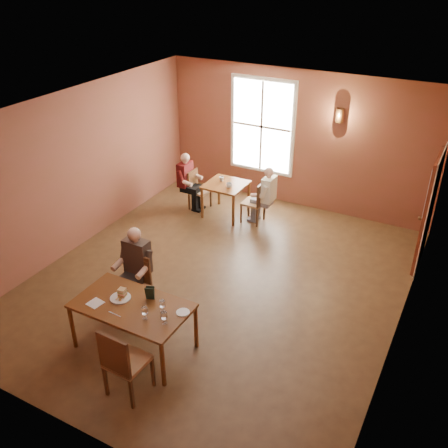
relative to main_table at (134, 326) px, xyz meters
The scene contains 29 objects.
ground 2.06m from the main_table, 82.04° to the left, with size 6.00×7.00×0.01m, color brown.
wall_back 5.62m from the main_table, 87.09° to the left, with size 6.00×0.04×3.00m, color brown.
wall_front 1.89m from the main_table, 79.43° to the right, with size 6.00×0.04×3.00m, color brown.
wall_left 3.56m from the main_table, 143.66° to the left, with size 0.04×7.00×3.00m, color brown.
wall_right 4.00m from the main_table, 31.39° to the left, with size 0.04×7.00×3.00m, color brown.
ceiling 3.31m from the main_table, 82.04° to the left, with size 6.00×7.00×0.04m, color white.
window 5.63m from the main_table, 95.45° to the left, with size 1.36×0.10×1.96m, color white.
door 5.41m from the main_table, 53.18° to the left, with size 0.12×1.04×2.10m, color maroon.
wall_sconce 5.82m from the main_table, 77.68° to the left, with size 0.16×0.16×0.28m, color brown.
main_table is the anchor object (origin of this frame).
chair_diner_main 0.83m from the main_table, 127.57° to the left, with size 0.42×0.42×0.96m, color #4E2F18, non-canonical shape.
diner_main 0.85m from the main_table, 128.88° to the left, with size 0.53×0.53×1.33m, color black, non-canonical shape.
chair_empty 0.84m from the main_table, 57.84° to the right, with size 0.47×0.47×1.07m, color #4A2C15, non-canonical shape.
plate_food 0.46m from the main_table, behind, with size 0.30×0.30×0.04m, color silver.
sandwich 0.50m from the main_table, 160.62° to the left, with size 0.10×0.10×0.13m, color tan.
goblet_a 0.67m from the main_table, 10.18° to the left, with size 0.08×0.08×0.19m, color white, non-canonical shape.
goblet_b 0.80m from the main_table, 10.23° to the right, with size 0.08×0.08×0.20m, color white, non-canonical shape.
goblet_c 0.62m from the main_table, 24.35° to the right, with size 0.08×0.08×0.21m, color white, non-canonical shape.
menu_stand 0.56m from the main_table, 57.30° to the left, with size 0.12×0.06×0.20m, color black.
knife 0.48m from the main_table, 104.97° to the right, with size 0.21×0.02×0.00m, color silver.
napkin 0.64m from the main_table, 155.05° to the right, with size 0.19×0.19×0.01m, color white.
side_plate 0.84m from the main_table, 14.28° to the left, with size 0.19×0.19×0.01m, color white.
second_table 4.36m from the main_table, 100.48° to the left, with size 0.83×0.83×0.73m, color brown, non-canonical shape.
chair_diner_white 4.29m from the main_table, 91.91° to the left, with size 0.41×0.41×0.92m, color #48220E, non-canonical shape.
diner_white 4.29m from the main_table, 91.51° to the left, with size 0.48×0.48×1.21m, color silver, non-canonical shape.
chair_diner_maroon 4.52m from the main_table, 108.61° to the left, with size 0.39×0.39×0.87m, color #552D18, non-canonical shape.
diner_maroon 4.54m from the main_table, 108.97° to the left, with size 0.49×0.49×1.23m, color maroon, non-canonical shape.
cup_a 4.22m from the main_table, 98.79° to the left, with size 0.12×0.12×0.10m, color white.
cup_b 4.50m from the main_table, 102.19° to the left, with size 0.10×0.10×0.10m, color silver.
Camera 1 is at (3.46, -6.26, 5.11)m, focal length 40.00 mm.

